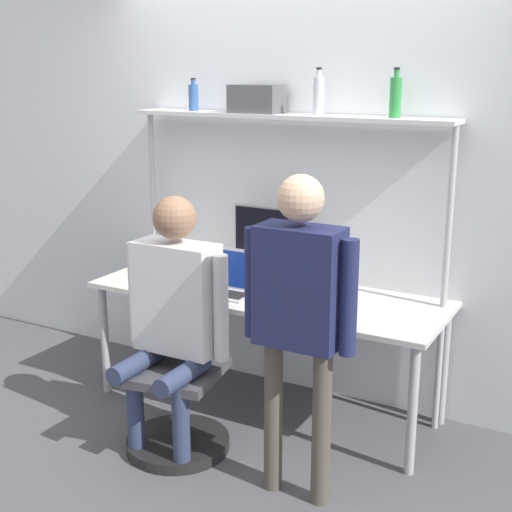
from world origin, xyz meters
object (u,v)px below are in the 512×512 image
Objects in this scene: cell_phone at (270,301)px; storage_box at (257,99)px; laptop at (229,280)px; bottle_clear at (319,95)px; bottle_green at (396,96)px; office_chair at (180,397)px; person_seated at (173,305)px; bottle_blue at (194,97)px; person_standing at (299,301)px; monitor at (271,240)px.

storage_box is at bearing 127.50° from cell_phone.
laptop is 1.25× the size of bottle_clear.
bottle_green reaches higher than storage_box.
office_chair is 0.54m from person_seated.
bottle_clear reaches higher than office_chair.
cell_phone is 0.57× the size of bottle_clear.
bottle_blue is at bearing -180.00° from storage_box.
laptop is at bearing -89.63° from storage_box.
cell_phone is 0.10× the size of person_standing.
bottle_clear is (0.39, 0.34, 1.05)m from laptop.
bottle_green reaches higher than person_seated.
person_seated is (0.01, -0.04, 0.54)m from office_chair.
bottle_blue is (-0.45, 0.34, 1.03)m from laptop.
person_standing is 5.17× the size of storage_box.
bottle_green reaches higher than person_standing.
bottle_clear is at bearing 180.00° from bottle_green.
office_chair is 0.59× the size of person_standing.
monitor is 1.66× the size of storage_box.
person_standing reaches higher than office_chair.
bottle_clear is 0.87× the size of storage_box.
monitor is at bearing 117.29° from cell_phone.
bottle_green reaches higher than office_chair.
office_chair is at bearing -90.41° from laptop.
bottle_green is at bearing 35.13° from cell_phone.
bottle_blue is at bearing 152.57° from cell_phone.
laptop is 1.17m from bottle_blue.
office_chair is 1.83m from bottle_clear.
laptop is at bearing -105.62° from monitor.
bottle_blue is at bearing 116.45° from person_seated.
person_seated reaches higher than monitor.
office_chair is 1.98m from bottle_green.
person_standing is at bearing -39.27° from bottle_blue.
laptop is 1.25× the size of bottle_green.
bottle_green is (0.74, -0.00, 0.87)m from monitor.
storage_box is at bearing 127.56° from person_standing.
person_standing is 1.31m from bottle_green.
storage_box reaches higher than office_chair.
storage_box reaches higher than monitor.
bottle_blue is (-1.20, 0.98, 0.84)m from person_standing.
laptop is at bearing -139.31° from bottle_clear.
office_chair is 3.53× the size of bottle_clear.
storage_box is at bearing -179.90° from monitor.
cell_phone is at bearing -144.87° from bottle_green.
storage_box is (-0.84, 0.00, -0.03)m from bottle_green.
laptop is 1.66× the size of bottle_blue.
storage_box is (-0.29, 0.38, 1.09)m from cell_phone.
bottle_green is at bearing 47.32° from person_seated.
person_standing is 1.49m from storage_box.
bottle_clear is (-0.36, 0.98, 0.87)m from person_standing.
bottle_green is at bearing -0.00° from storage_box.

